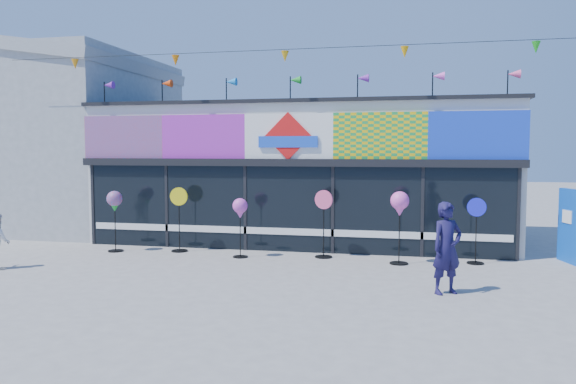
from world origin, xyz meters
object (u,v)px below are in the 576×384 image
(spinner_1, at_px, (179,218))
(spinner_4, at_px, (400,206))
(spinner_3, at_px, (324,222))
(spinner_0, at_px, (115,203))
(spinner_5, at_px, (476,229))
(blue_sign, at_px, (570,226))
(adult_man, at_px, (447,248))
(spinner_2, at_px, (240,210))

(spinner_1, distance_m, spinner_4, 5.86)
(spinner_1, height_order, spinner_3, spinner_1)
(spinner_0, relative_size, spinner_5, 1.03)
(spinner_3, bearing_deg, spinner_1, 179.84)
(spinner_3, relative_size, spinner_5, 1.08)
(spinner_3, height_order, spinner_5, spinner_3)
(blue_sign, relative_size, spinner_4, 1.03)
(spinner_5, height_order, adult_man, adult_man)
(spinner_1, bearing_deg, spinner_5, -0.09)
(spinner_0, bearing_deg, spinner_4, -0.54)
(adult_man, bearing_deg, spinner_3, 98.53)
(spinner_0, xyz_separation_m, spinner_2, (3.54, -0.07, -0.10))
(adult_man, bearing_deg, spinner_0, 128.01)
(spinner_1, bearing_deg, adult_man, -24.49)
(spinner_0, xyz_separation_m, spinner_1, (1.69, 0.37, -0.39))
(spinner_0, bearing_deg, spinner_5, 2.17)
(spinner_1, height_order, adult_man, adult_man)
(spinner_0, distance_m, spinner_1, 1.77)
(spinner_2, xyz_separation_m, spinner_3, (2.08, 0.43, -0.30))
(spinner_1, bearing_deg, spinner_0, -167.78)
(spinner_5, bearing_deg, spinner_1, 179.91)
(blue_sign, distance_m, adult_man, 4.81)
(spinner_4, distance_m, adult_man, 2.85)
(spinner_0, distance_m, spinner_5, 9.33)
(spinner_1, height_order, spinner_5, spinner_1)
(blue_sign, distance_m, spinner_0, 11.60)
(spinner_2, bearing_deg, adult_man, -28.26)
(spinner_3, xyz_separation_m, spinner_5, (3.69, -0.00, -0.07))
(spinner_2, height_order, spinner_4, spinner_4)
(spinner_3, distance_m, adult_man, 4.18)
(spinner_2, bearing_deg, spinner_4, 0.05)
(spinner_1, bearing_deg, blue_sign, 3.50)
(blue_sign, relative_size, spinner_1, 1.04)
(blue_sign, xyz_separation_m, spinner_3, (-5.93, -0.61, 0.01))
(spinner_2, bearing_deg, spinner_5, 4.24)
(blue_sign, height_order, spinner_0, blue_sign)
(spinner_3, bearing_deg, spinner_0, -176.38)
(spinner_2, distance_m, spinner_3, 2.14)
(spinner_0, relative_size, spinner_1, 0.95)
(blue_sign, xyz_separation_m, spinner_5, (-2.24, -0.62, -0.06))
(spinner_2, xyz_separation_m, spinner_5, (5.77, 0.43, -0.37))
(spinner_0, relative_size, spinner_4, 0.94)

